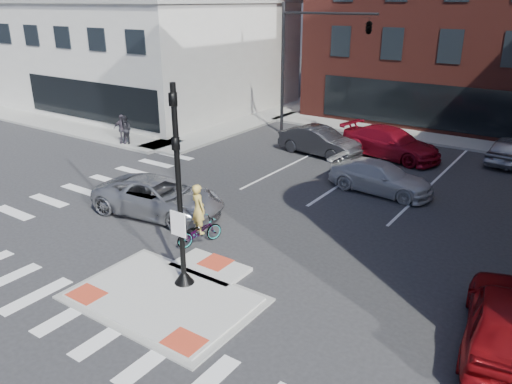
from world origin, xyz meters
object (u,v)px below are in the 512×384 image
Objects in this scene: silver_suv at (159,197)px; white_pickup at (381,177)px; bg_car_red at (390,143)px; bg_car_dark at (319,141)px; cyclist at (199,224)px; pedestrian_b at (122,129)px; red_sedan at (509,320)px; pedestrian_a at (125,130)px; bg_car_silver at (509,150)px.

white_pickup is at bearing -49.34° from silver_suv.
bg_car_dark is at bearing 128.84° from bg_car_red.
cyclist reaches higher than silver_suv.
pedestrian_b is at bearing 97.98° from white_pickup.
pedestrian_a reaches higher than red_sedan.
bg_car_dark is 2.72× the size of pedestrian_b.
white_pickup is 1.12× the size of bg_car_silver.
bg_car_silver is 1.88× the size of cyclist.
pedestrian_b reaches higher than bg_car_red.
red_sedan is at bearing -48.06° from pedestrian_b.
cyclist reaches higher than bg_car_red.
bg_car_red is at bearing -68.60° from red_sedan.
bg_car_dark is at bearing 29.83° from bg_car_silver.
bg_car_dark reaches higher than bg_car_silver.
pedestrian_b is (-10.45, -4.97, 0.24)m from bg_car_dark.
bg_car_red is (4.78, 12.84, 0.07)m from silver_suv.
red_sedan reaches higher than bg_car_red.
bg_car_silver is 0.75× the size of bg_car_red.
white_pickup is at bearing 67.34° from bg_car_silver.
bg_car_dark is at bearing -15.95° from silver_suv.
silver_suv is 10.95m from pedestrian_b.
cyclist is (3.05, -1.11, 0.01)m from silver_suv.
cyclist is 1.35× the size of pedestrian_a.
pedestrian_b is at bearing 47.23° from silver_suv.
bg_car_dark is at bearing -63.62° from cyclist.
red_sedan is 0.89× the size of bg_car_red.
bg_car_red is (-8.22, 14.04, -0.03)m from red_sedan.
pedestrian_b is at bearing 127.32° from bg_car_red.
bg_car_silver is at bearing -89.81° from red_sedan.
pedestrian_a reaches higher than silver_suv.
red_sedan is 2.98× the size of pedestrian_a.
pedestrian_a reaches higher than white_pickup.
bg_car_silver is at bearing -42.72° from silver_suv.
pedestrian_b is at bearing 29.53° from bg_car_silver.
white_pickup is (6.35, 7.46, -0.07)m from silver_suv.
pedestrian_a is at bearing -29.79° from pedestrian_b.
red_sedan is at bearing -139.52° from white_pickup.
bg_car_dark is 11.33m from pedestrian_a.
white_pickup is at bearing -152.36° from bg_car_red.
silver_suv is 0.96× the size of bg_car_red.
red_sedan is 10.92m from white_pickup.
cyclist is (-1.73, -13.94, -0.06)m from bg_car_red.
pedestrian_a is 0.97× the size of pedestrian_b.
cyclist reaches higher than red_sedan.
bg_car_red is (-1.57, 5.38, 0.13)m from white_pickup.
pedestrian_b is (-22.09, 7.29, 0.17)m from red_sedan.
bg_car_dark is at bearing 57.09° from white_pickup.
bg_car_silver is at bearing -56.68° from bg_car_dark.
white_pickup is at bearing -92.60° from cyclist.
pedestrian_b is (-0.27, 0.00, 0.03)m from pedestrian_a.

